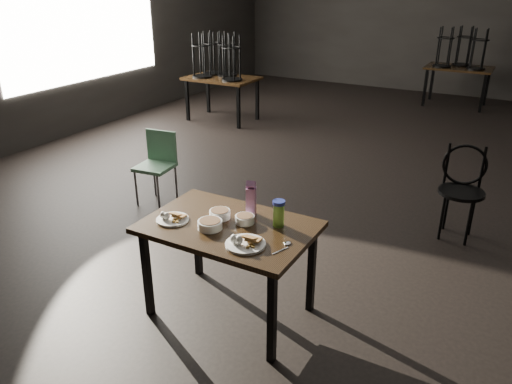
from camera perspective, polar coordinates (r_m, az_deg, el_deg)
The scene contains 13 objects.
main_table at distance 3.59m, azimuth -3.13°, elevation -4.86°, with size 1.20×0.80×0.75m.
plate_left at distance 3.65m, azimuth -9.58°, elevation -2.92°, with size 0.24×0.24×0.08m.
plate_right at distance 3.28m, azimuth -1.27°, elevation -5.75°, with size 0.27×0.27×0.09m.
bowl_near at distance 3.64m, azimuth -4.16°, elevation -2.50°, with size 0.15×0.15×0.06m.
bowl_far at distance 3.56m, azimuth -1.30°, elevation -3.09°, with size 0.14×0.14×0.05m.
bowl_big at distance 3.50m, azimuth -5.28°, elevation -3.69°, with size 0.17×0.17×0.06m.
juice_carton at distance 3.64m, azimuth -0.57°, elevation -0.84°, with size 0.08×0.08×0.27m.
water_bottle at distance 3.49m, azimuth 2.61°, elevation -2.42°, with size 0.11×0.11×0.19m.
spoon at distance 3.30m, azimuth 3.50°, elevation -5.98°, with size 0.06×0.21×0.01m.
bentwood_chair at distance 5.17m, azimuth 22.49°, elevation 0.83°, with size 0.45×0.44×0.90m.
school_chair at distance 5.64m, azimuth -11.20°, elevation 3.55°, with size 0.41×0.41×0.80m.
bg_table_left at distance 8.81m, azimuth -4.09°, elevation 13.28°, with size 1.20×0.80×1.48m.
bg_table_far at distance 10.54m, azimuth 22.24°, elevation 13.24°, with size 1.20×0.80×1.48m.
Camera 1 is at (1.38, -5.34, 2.39)m, focal length 35.00 mm.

